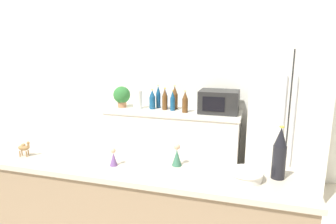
# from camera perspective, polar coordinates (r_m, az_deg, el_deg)

# --- Properties ---
(wall_back) EXTENTS (8.00, 0.06, 2.55)m
(wall_back) POSITION_cam_1_polar(r_m,az_deg,el_deg) (4.08, 6.35, 6.26)
(wall_back) COLOR silver
(wall_back) RESTS_ON ground_plane
(back_counter) EXTENTS (1.74, 0.63, 0.90)m
(back_counter) POSITION_cam_1_polar(r_m,az_deg,el_deg) (4.01, 0.95, -5.87)
(back_counter) COLOR silver
(back_counter) RESTS_ON ground_plane
(refrigerator) EXTENTS (0.83, 0.69, 1.72)m
(refrigerator) POSITION_cam_1_polar(r_m,az_deg,el_deg) (3.73, 21.38, -1.63)
(refrigerator) COLOR silver
(refrigerator) RESTS_ON ground_plane
(potted_plant) EXTENTS (0.23, 0.23, 0.28)m
(potted_plant) POSITION_cam_1_polar(r_m,az_deg,el_deg) (4.09, -8.79, 3.09)
(potted_plant) COLOR #9E6B47
(potted_plant) RESTS_ON back_counter
(paper_towel_roll) EXTENTS (0.12, 0.12, 0.25)m
(paper_towel_roll) POSITION_cam_1_polar(r_m,az_deg,el_deg) (3.97, -5.78, 2.39)
(paper_towel_roll) COLOR white
(paper_towel_roll) RESTS_ON back_counter
(microwave) EXTENTS (0.48, 0.37, 0.28)m
(microwave) POSITION_cam_1_polar(r_m,az_deg,el_deg) (3.77, 9.69, 1.97)
(microwave) COLOR black
(microwave) RESTS_ON back_counter
(back_bottle_0) EXTENTS (0.07, 0.07, 0.27)m
(back_bottle_0) POSITION_cam_1_polar(r_m,az_deg,el_deg) (3.74, 3.27, 1.89)
(back_bottle_0) COLOR brown
(back_bottle_0) RESTS_ON back_counter
(back_bottle_1) EXTENTS (0.07, 0.07, 0.29)m
(back_bottle_1) POSITION_cam_1_polar(r_m,az_deg,el_deg) (3.89, -0.63, 2.43)
(back_bottle_1) COLOR brown
(back_bottle_1) RESTS_ON back_counter
(back_bottle_2) EXTENTS (0.06, 0.06, 0.26)m
(back_bottle_2) POSITION_cam_1_polar(r_m,az_deg,el_deg) (3.84, 0.88, 2.11)
(back_bottle_2) COLOR navy
(back_bottle_2) RESTS_ON back_counter
(back_bottle_3) EXTENTS (0.07, 0.07, 0.27)m
(back_bottle_3) POSITION_cam_1_polar(r_m,az_deg,el_deg) (3.99, -0.55, 2.55)
(back_bottle_3) COLOR navy
(back_bottle_3) RESTS_ON back_counter
(back_bottle_4) EXTENTS (0.06, 0.06, 0.31)m
(back_bottle_4) POSITION_cam_1_polar(r_m,az_deg,el_deg) (4.01, -1.87, 2.89)
(back_bottle_4) COLOR navy
(back_bottle_4) RESTS_ON back_counter
(back_bottle_5) EXTENTS (0.08, 0.08, 0.31)m
(back_bottle_5) POSITION_cam_1_polar(r_m,az_deg,el_deg) (3.94, 1.28, 2.73)
(back_bottle_5) COLOR brown
(back_bottle_5) RESTS_ON back_counter
(back_bottle_6) EXTENTS (0.08, 0.08, 0.26)m
(back_bottle_6) POSITION_cam_1_polar(r_m,az_deg,el_deg) (3.94, -3.01, 2.36)
(back_bottle_6) COLOR navy
(back_bottle_6) RESTS_ON back_counter
(wine_bottle) EXTENTS (0.08, 0.08, 0.33)m
(wine_bottle) POSITION_cam_1_polar(r_m,az_deg,el_deg) (1.94, 20.47, -7.45)
(wine_bottle) COLOR black
(wine_bottle) RESTS_ON bar_counter
(fruit_bowl) EXTENTS (0.22, 0.22, 0.06)m
(fruit_bowl) POSITION_cam_1_polar(r_m,az_deg,el_deg) (1.91, 14.54, -11.44)
(fruit_bowl) COLOR white
(fruit_bowl) RESTS_ON bar_counter
(camel_figurine) EXTENTS (0.09, 0.05, 0.12)m
(camel_figurine) POSITION_cam_1_polar(r_m,az_deg,el_deg) (2.43, -25.74, -6.11)
(camel_figurine) COLOR olive
(camel_figurine) RESTS_ON bar_counter
(wise_man_figurine_blue) EXTENTS (0.05, 0.05, 0.12)m
(wise_man_figurine_blue) POSITION_cam_1_polar(r_m,az_deg,el_deg) (2.07, -10.34, -8.63)
(wise_man_figurine_blue) COLOR #6B4784
(wise_man_figurine_blue) RESTS_ON bar_counter
(wise_man_figurine_crimson) EXTENTS (0.07, 0.07, 0.16)m
(wise_man_figurine_crimson) POSITION_cam_1_polar(r_m,az_deg,el_deg) (2.03, 1.70, -8.41)
(wise_man_figurine_crimson) COLOR #33664C
(wise_man_figurine_crimson) RESTS_ON bar_counter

